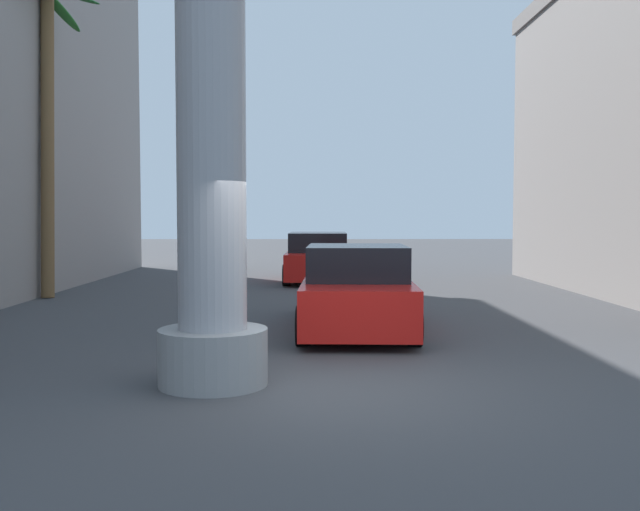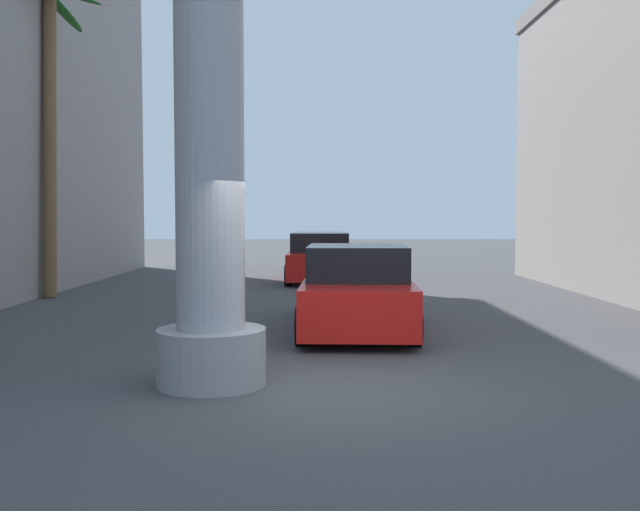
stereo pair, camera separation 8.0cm
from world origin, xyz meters
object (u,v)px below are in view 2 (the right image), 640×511
at_px(car_lead, 357,291).
at_px(palm_tree_mid_left, 45,99).
at_px(street_lamp, 630,113).
at_px(traffic_light_mast, 25,70).
at_px(car_far, 320,258).

bearing_deg(car_lead, palm_tree_mid_left, 144.71).
height_order(street_lamp, palm_tree_mid_left, palm_tree_mid_left).
height_order(car_lead, palm_tree_mid_left, palm_tree_mid_left).
bearing_deg(palm_tree_mid_left, street_lamp, -18.10).
distance_m(traffic_light_mast, car_far, 12.38).
xyz_separation_m(street_lamp, car_far, (-6.07, 8.69, -3.38)).
distance_m(car_far, palm_tree_mid_left, 9.38).
relative_size(street_lamp, car_lead, 1.31).
bearing_deg(palm_tree_mid_left, car_far, 31.94).
relative_size(traffic_light_mast, car_lead, 1.27).
bearing_deg(traffic_light_mast, palm_tree_mid_left, 107.72).
relative_size(street_lamp, car_far, 1.42).
bearing_deg(car_lead, street_lamp, 11.66).
distance_m(car_lead, palm_tree_mid_left, 10.35).
distance_m(traffic_light_mast, car_lead, 6.90).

